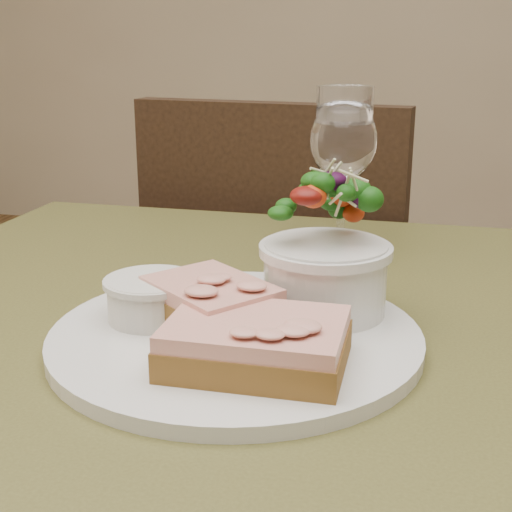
% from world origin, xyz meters
% --- Properties ---
extents(cafe_table, '(0.80, 0.80, 0.75)m').
position_xyz_m(cafe_table, '(0.00, 0.00, 0.65)').
color(cafe_table, '#413E1C').
rests_on(cafe_table, ground).
extents(chair_far, '(0.47, 0.47, 0.90)m').
position_xyz_m(chair_far, '(-0.06, 0.64, 0.29)').
color(chair_far, black).
rests_on(chair_far, ground).
extents(dinner_plate, '(0.30, 0.30, 0.01)m').
position_xyz_m(dinner_plate, '(0.01, -0.04, 0.76)').
color(dinner_plate, silver).
rests_on(dinner_plate, cafe_table).
extents(sandwich_front, '(0.13, 0.10, 0.03)m').
position_xyz_m(sandwich_front, '(0.04, -0.10, 0.78)').
color(sandwich_front, '#452612').
rests_on(sandwich_front, dinner_plate).
extents(sandwich_back, '(0.13, 0.12, 0.03)m').
position_xyz_m(sandwich_back, '(-0.01, -0.04, 0.78)').
color(sandwich_back, '#452612').
rests_on(sandwich_back, dinner_plate).
extents(ramekin, '(0.07, 0.07, 0.04)m').
position_xyz_m(ramekin, '(-0.06, -0.03, 0.78)').
color(ramekin, beige).
rests_on(ramekin, dinner_plate).
extents(salad_bowl, '(0.11, 0.11, 0.13)m').
position_xyz_m(salad_bowl, '(0.08, 0.02, 0.82)').
color(salad_bowl, silver).
rests_on(salad_bowl, dinner_plate).
extents(garnish, '(0.05, 0.04, 0.02)m').
position_xyz_m(garnish, '(-0.04, 0.04, 0.77)').
color(garnish, '#10370A').
rests_on(garnish, dinner_plate).
extents(wine_glass, '(0.08, 0.08, 0.18)m').
position_xyz_m(wine_glass, '(0.06, 0.25, 0.87)').
color(wine_glass, white).
rests_on(wine_glass, cafe_table).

